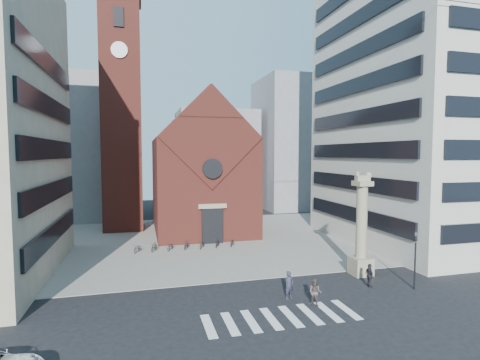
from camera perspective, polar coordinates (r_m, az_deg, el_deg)
name	(u,v)px	position (r m, az deg, el deg)	size (l,w,h in m)	color
ground	(258,300)	(27.29, 2.74, -17.81)	(120.00, 120.00, 0.00)	black
piazza	(209,239)	(44.97, -4.72, -9.01)	(46.00, 30.00, 0.05)	gray
zebra_crossing	(281,317)	(24.85, 6.26, -20.08)	(10.20, 3.20, 0.01)	white
church	(201,170)	(49.82, -6.00, 1.50)	(12.00, 16.65, 18.00)	maroon
campanile	(122,111)	(52.48, -17.60, 9.94)	(5.50, 5.50, 31.20)	maroon
building_right	(427,102)	(48.44, 26.62, 10.53)	(18.00, 22.00, 32.00)	#BAB5A8
bg_block_left	(59,148)	(65.31, -25.84, 4.36)	(16.00, 14.00, 22.00)	gray
bg_block_mid	(216,160)	(70.49, -3.71, 3.07)	(14.00, 12.00, 18.00)	gray
bg_block_right	(301,144)	(72.53, 9.31, 5.42)	(16.00, 14.00, 24.00)	gray
lion_column	(361,234)	(33.09, 18.02, -7.84)	(1.63, 1.60, 8.68)	gray
traffic_light	(415,259)	(31.39, 25.13, -10.86)	(0.13, 0.16, 4.30)	black
pedestrian_0	(289,285)	(27.39, 7.52, -15.57)	(0.71, 0.47, 1.95)	#282737
pedestrian_1	(315,292)	(26.50, 11.38, -16.45)	(0.89, 0.69, 1.83)	#4C403D
pedestrian_2	(370,275)	(30.98, 19.14, -13.57)	(1.05, 0.44, 1.80)	#222228
scooter_0	(138,248)	(40.36, -15.35, -10.00)	(0.55, 1.59, 0.84)	black
scooter_1	(154,247)	(40.36, -12.95, -9.89)	(0.44, 1.54, 0.93)	black
scooter_2	(170,246)	(40.46, -10.55, -9.89)	(0.55, 1.59, 0.84)	black
scooter_3	(186,245)	(40.60, -8.17, -9.75)	(0.44, 1.54, 0.93)	black
scooter_4	(202,244)	(40.83, -5.81, -9.72)	(0.55, 1.59, 0.84)	black
scooter_5	(217,243)	(41.11, -3.48, -9.54)	(0.44, 1.54, 0.93)	black
scooter_6	(232,242)	(41.47, -1.19, -9.48)	(0.55, 1.59, 0.84)	black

